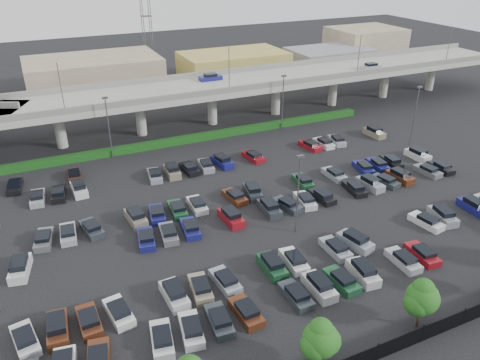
% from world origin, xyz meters
% --- Properties ---
extents(ground, '(280.00, 280.00, 0.00)m').
position_xyz_m(ground, '(0.00, 0.00, 0.00)').
color(ground, black).
extents(overpass, '(150.00, 13.00, 15.80)m').
position_xyz_m(overpass, '(-0.25, 31.99, 6.97)').
color(overpass, '#97978F').
rests_on(overpass, ground).
extents(hedge, '(66.00, 1.60, 1.10)m').
position_xyz_m(hedge, '(0.00, 25.00, 0.55)').
color(hedge, '#154213').
rests_on(hedge, ground).
extents(fence, '(70.00, 0.10, 2.00)m').
position_xyz_m(fence, '(-0.05, -28.00, 0.90)').
color(fence, black).
rests_on(fence, ground).
extents(tree_row, '(65.07, 3.66, 5.94)m').
position_xyz_m(tree_row, '(0.70, -26.53, 3.52)').
color(tree_row, '#332316').
rests_on(tree_row, ground).
extents(parked_cars, '(63.03, 41.64, 1.67)m').
position_xyz_m(parked_cars, '(-1.58, -4.00, 0.61)').
color(parked_cars, '#2B3238').
rests_on(parked_cars, ground).
extents(light_poles, '(66.90, 48.38, 10.30)m').
position_xyz_m(light_poles, '(-4.13, 2.00, 6.24)').
color(light_poles, '#4C4C51').
rests_on(light_poles, ground).
extents(distant_buildings, '(138.00, 24.00, 9.00)m').
position_xyz_m(distant_buildings, '(12.38, 61.81, 3.74)').
color(distant_buildings, gray).
rests_on(distant_buildings, ground).
extents(comm_tower, '(2.40, 2.40, 30.00)m').
position_xyz_m(comm_tower, '(4.00, 74.00, 15.61)').
color(comm_tower, '#4C4C51').
rests_on(comm_tower, ground).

